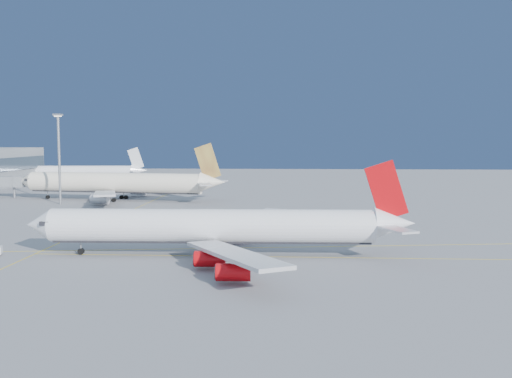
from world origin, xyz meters
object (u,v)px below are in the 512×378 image
airliner_virgin (220,227)px  airliner_etihad (119,183)px  light_mast (59,151)px  airliner_third (81,172)px

airliner_virgin → airliner_etihad: airliner_etihad is taller
airliner_virgin → light_mast: bearing=127.0°
airliner_virgin → airliner_third: airliner_virgin is taller
airliner_third → airliner_virgin: bearing=-66.8°
airliner_etihad → light_mast: size_ratio=2.61×
airliner_third → light_mast: bearing=-78.0°
airliner_virgin → light_mast: light_mast is taller
airliner_virgin → airliner_etihad: size_ratio=0.93×
light_mast → airliner_third: bearing=106.5°
airliner_virgin → airliner_third: (-78.18, 148.52, -0.07)m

